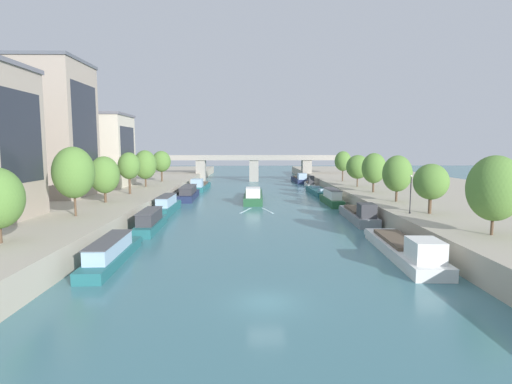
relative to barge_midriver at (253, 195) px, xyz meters
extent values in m
plane|color=#42757F|center=(0.49, -52.67, -0.98)|extent=(400.00, 400.00, 0.00)
cube|color=#B2A893|center=(-33.77, 2.33, 0.28)|extent=(36.00, 170.00, 2.53)
cube|color=#B2A893|center=(34.75, 2.33, 0.28)|extent=(36.00, 170.00, 2.53)
cube|color=#235633|center=(0.01, 0.56, -0.33)|extent=(3.74, 18.54, 1.30)
cube|color=#235633|center=(0.15, 10.15, -0.20)|extent=(3.31, 1.32, 1.02)
cube|color=#235633|center=(0.01, 0.56, 0.35)|extent=(3.81, 18.54, 0.06)
cube|color=white|center=(-0.09, -5.73, 1.26)|extent=(2.65, 3.74, 1.77)
cube|color=black|center=(-0.06, -3.87, 1.52)|extent=(2.08, 0.06, 0.49)
cube|color=brown|center=(0.04, 2.41, 0.56)|extent=(2.84, 9.65, 0.36)
cylinder|color=#232328|center=(0.45, -4.99, 0.93)|extent=(0.07, 0.07, 1.10)
cube|color=silver|center=(2.24, -13.01, -0.96)|extent=(1.92, 5.89, 0.03)
cube|color=silver|center=(-1.36, -12.96, -0.96)|extent=(2.08, 5.85, 0.03)
cube|color=#23666B|center=(-13.38, -42.86, -0.52)|extent=(2.74, 13.01, 0.91)
cube|color=#23666B|center=(-13.61, -36.04, -0.43)|extent=(2.23, 1.27, 0.81)
cube|color=#23666B|center=(-13.38, -42.86, -0.04)|extent=(2.79, 13.01, 0.06)
cube|color=#9EBCD6|center=(-13.36, -43.50, 0.64)|extent=(2.17, 8.34, 1.29)
cube|color=#4C4C51|center=(-13.36, -43.50, 1.32)|extent=(2.32, 8.59, 0.08)
cylinder|color=#232328|center=(-12.91, -46.73, 0.54)|extent=(0.07, 0.07, 1.10)
cube|color=#23666B|center=(-13.39, -28.36, -0.46)|extent=(2.63, 10.98, 1.04)
cube|color=#23666B|center=(-13.56, -22.56, -0.36)|extent=(2.23, 1.29, 0.88)
cube|color=#23666B|center=(-13.39, -28.36, 0.09)|extent=(2.68, 10.98, 0.06)
cube|color=#38383D|center=(-13.37, -28.91, 0.86)|extent=(2.10, 7.04, 1.47)
cube|color=#4C4C51|center=(-13.37, -28.91, 1.63)|extent=(2.24, 7.25, 0.08)
cylinder|color=#232328|center=(-12.94, -31.63, 0.67)|extent=(0.07, 0.07, 1.10)
cube|color=#23666B|center=(-14.03, -14.84, -0.34)|extent=(2.30, 11.69, 1.28)
cube|color=#23666B|center=(-14.02, -8.64, -0.21)|extent=(2.17, 1.27, 1.01)
cube|color=#23666B|center=(-14.03, -14.84, 0.33)|extent=(2.34, 11.69, 0.06)
cube|color=#9EBCD6|center=(-14.03, -15.42, 1.09)|extent=(1.88, 7.48, 1.46)
cube|color=#4C4C51|center=(-14.03, -15.42, 1.86)|extent=(2.02, 7.71, 0.08)
cylinder|color=#232328|center=(-13.69, -18.34, 0.91)|extent=(0.07, 0.07, 1.10)
cube|color=#1E284C|center=(-13.20, 2.46, -0.38)|extent=(3.16, 14.11, 1.20)
cube|color=#1E284C|center=(-13.36, 9.84, -0.26)|extent=(2.73, 1.31, 0.97)
cube|color=#1E284C|center=(-13.20, 2.46, 0.25)|extent=(3.21, 14.11, 0.06)
cube|color=#38383D|center=(-13.18, 1.76, 0.97)|extent=(2.53, 9.04, 1.39)
cube|color=#4C4C51|center=(-13.18, 1.76, 1.71)|extent=(2.71, 9.32, 0.08)
cylinder|color=#232328|center=(-12.68, -1.74, 0.83)|extent=(0.07, 0.07, 1.10)
cube|color=#23666B|center=(-13.22, 21.40, -0.45)|extent=(3.67, 16.01, 1.05)
cube|color=#23666B|center=(-13.11, 29.74, -0.35)|extent=(3.30, 1.27, 0.89)
cube|color=#23666B|center=(-13.22, 21.40, 0.10)|extent=(3.74, 16.02, 0.06)
cube|color=#9EBCD6|center=(-13.29, 15.98, 1.08)|extent=(2.64, 3.23, 1.89)
cube|color=black|center=(-13.27, 17.58, 1.36)|extent=(2.08, 0.06, 0.53)
cube|color=brown|center=(-13.20, 23.00, 0.31)|extent=(2.81, 8.34, 0.36)
cylinder|color=#232328|center=(-12.76, 16.61, 0.68)|extent=(0.07, 0.07, 1.10)
cube|color=silver|center=(14.26, -41.13, -0.45)|extent=(3.90, 15.99, 1.05)
cube|color=silver|center=(14.56, -32.84, -0.35)|extent=(3.19, 1.34, 0.89)
cube|color=silver|center=(14.26, -41.13, 0.10)|extent=(3.96, 16.00, 0.06)
cube|color=white|center=(14.06, -46.53, 1.03)|extent=(2.60, 3.27, 1.79)
cube|color=black|center=(14.12, -44.93, 1.29)|extent=(1.99, 0.10, 0.50)
cube|color=brown|center=(14.32, -39.54, 0.31)|extent=(2.89, 8.35, 0.36)
cylinder|color=#232328|center=(14.58, -45.91, 0.68)|extent=(0.07, 0.07, 1.10)
cube|color=gray|center=(14.98, -22.25, -0.37)|extent=(3.05, 13.12, 1.21)
cube|color=gray|center=(15.12, -15.37, -0.25)|extent=(2.67, 1.31, 0.97)
cube|color=gray|center=(14.98, -22.25, 0.26)|extent=(3.10, 13.12, 0.06)
cube|color=#38383D|center=(14.89, -26.69, 1.21)|extent=(2.14, 2.66, 1.83)
cube|color=black|center=(14.91, -25.38, 1.48)|extent=(1.67, 0.06, 0.51)
cube|color=brown|center=(15.01, -20.94, 0.47)|extent=(2.31, 6.84, 0.36)
cylinder|color=#232328|center=(15.32, -26.18, 0.84)|extent=(0.07, 0.07, 1.10)
cube|color=#235633|center=(14.43, -5.93, -0.37)|extent=(2.42, 11.51, 1.22)
cube|color=#235633|center=(14.35, 0.16, -0.25)|extent=(2.18, 1.28, 0.98)
cube|color=#235633|center=(14.43, -5.93, 0.27)|extent=(2.47, 11.51, 0.06)
cube|color=white|center=(14.43, -6.51, 1.08)|extent=(1.96, 7.37, 1.56)
cube|color=#4C4C51|center=(14.43, -6.51, 1.90)|extent=(2.10, 7.60, 0.08)
cylinder|color=#232328|center=(14.81, -9.38, 0.85)|extent=(0.07, 0.07, 1.10)
cube|color=#23666B|center=(14.77, 10.29, -0.44)|extent=(3.70, 14.80, 1.07)
cube|color=#23666B|center=(14.52, 17.99, -0.33)|extent=(3.11, 1.33, 0.90)
cube|color=#23666B|center=(14.77, 10.29, 0.13)|extent=(3.76, 14.81, 0.06)
cube|color=#9EBCD6|center=(14.67, 13.52, 0.36)|extent=(1.64, 0.95, 0.40)
cube|color=#9EBCD6|center=(14.90, 6.17, 0.40)|extent=(1.81, 1.16, 0.48)
cylinder|color=#232328|center=(15.39, 5.89, 0.71)|extent=(0.07, 0.07, 1.10)
cube|color=silver|center=(15.02, 25.57, -0.47)|extent=(2.03, 9.42, 1.01)
cube|color=silver|center=(15.17, 30.61, -0.37)|extent=(1.71, 1.27, 0.87)
cube|color=silver|center=(15.02, 25.57, 0.06)|extent=(2.06, 9.42, 0.06)
cube|color=#38383D|center=(14.93, 22.39, 1.18)|extent=(1.37, 1.91, 2.17)
cube|color=black|center=(14.96, 23.33, 1.50)|extent=(1.06, 0.06, 0.61)
cube|color=brown|center=(15.05, 26.51, 0.27)|extent=(1.51, 4.91, 0.36)
cylinder|color=#232328|center=(15.21, 22.75, 0.64)|extent=(0.07, 0.07, 1.10)
cube|color=#1E284C|center=(14.24, 41.15, -0.39)|extent=(3.56, 15.15, 1.18)
cube|color=#1E284C|center=(14.06, 49.04, -0.27)|extent=(3.09, 1.32, 0.96)
cube|color=#1E284C|center=(14.24, 41.15, 0.23)|extent=(3.63, 15.15, 0.06)
cube|color=#9EBCD6|center=(14.36, 36.03, 1.13)|extent=(2.48, 3.07, 1.74)
cube|color=black|center=(14.32, 37.55, 1.39)|extent=(1.93, 0.07, 0.49)
cube|color=brown|center=(14.20, 42.66, 0.44)|extent=(2.69, 7.90, 0.36)
cylinder|color=#232328|center=(14.82, 36.64, 0.81)|extent=(0.07, 0.07, 1.10)
cylinder|color=brown|center=(-21.12, -32.38, 3.28)|extent=(0.25, 0.25, 3.46)
ellipsoid|color=#568438|center=(-21.12, -32.38, 6.66)|extent=(4.71, 4.71, 5.99)
cylinder|color=brown|center=(-21.80, -20.76, 2.83)|extent=(0.37, 0.37, 2.56)
ellipsoid|color=#568438|center=(-21.80, -20.76, 5.58)|extent=(4.32, 4.32, 5.36)
cylinder|color=brown|center=(-21.37, -10.21, 3.34)|extent=(0.39, 0.39, 3.60)
ellipsoid|color=#568438|center=(-21.37, -10.21, 6.40)|extent=(3.74, 3.74, 4.57)
cylinder|color=brown|center=(-21.88, 2.29, 2.99)|extent=(0.32, 0.32, 2.89)
ellipsoid|color=#568438|center=(-21.88, 2.29, 6.03)|extent=(4.54, 4.54, 5.80)
cylinder|color=brown|center=(-21.37, 14.95, 3.22)|extent=(0.39, 0.39, 3.35)
ellipsoid|color=#568438|center=(-21.37, 14.95, 6.23)|extent=(4.28, 4.28, 4.88)
cylinder|color=brown|center=(21.64, -43.17, 2.89)|extent=(0.26, 0.26, 2.68)
ellipsoid|color=#568438|center=(21.64, -43.17, 5.88)|extent=(4.80, 4.80, 6.00)
cylinder|color=brown|center=(21.24, -31.22, 2.89)|extent=(0.39, 0.39, 2.70)
ellipsoid|color=#568438|center=(21.24, -31.22, 5.44)|extent=(4.13, 4.13, 4.34)
cylinder|color=brown|center=(21.07, -20.48, 2.89)|extent=(0.34, 0.34, 2.69)
ellipsoid|color=#568438|center=(21.07, -20.48, 5.71)|extent=(4.27, 4.27, 5.35)
cylinder|color=brown|center=(21.41, -8.14, 2.96)|extent=(0.36, 0.36, 2.83)
ellipsoid|color=#568438|center=(21.41, -8.14, 5.85)|extent=(4.26, 4.26, 5.36)
cylinder|color=brown|center=(21.22, 1.94, 2.89)|extent=(0.26, 0.26, 2.69)
ellipsoid|color=#568438|center=(21.22, 1.94, 5.57)|extent=(4.64, 4.64, 4.82)
cylinder|color=brown|center=(21.18, 14.83, 3.28)|extent=(0.27, 0.27, 3.46)
ellipsoid|color=#568438|center=(21.18, 14.83, 6.28)|extent=(3.87, 3.87, 4.64)
cylinder|color=black|center=(18.85, -31.14, 3.76)|extent=(0.11, 0.11, 4.42)
sphere|color=#EAE5C6|center=(18.85, -31.14, 6.11)|extent=(0.28, 0.28, 0.28)
cylinder|color=black|center=(18.85, -31.14, 1.65)|extent=(0.22, 0.22, 0.20)
cube|color=#232833|center=(-25.49, -34.67, 10.69)|extent=(0.04, 8.08, 9.97)
cube|color=#A89989|center=(-33.40, -13.25, 12.20)|extent=(12.25, 11.90, 21.31)
cube|color=#565B66|center=(-33.40, -13.25, 23.10)|extent=(12.62, 12.26, 0.50)
cube|color=#232833|center=(-27.25, -13.25, 13.27)|extent=(0.04, 9.52, 12.78)
cube|color=beige|center=(-33.40, 3.56, 8.67)|extent=(15.42, 11.10, 14.25)
cube|color=slate|center=(-33.40, 3.56, 16.05)|extent=(15.89, 11.44, 0.50)
cube|color=#232833|center=(-25.67, 3.56, 9.38)|extent=(0.04, 8.88, 8.55)
cube|color=#9E998E|center=(0.49, 44.25, 5.85)|extent=(56.52, 4.40, 0.60)
cube|color=#9E998E|center=(0.49, 42.25, 6.60)|extent=(56.52, 0.30, 0.90)
cube|color=#9E998E|center=(0.49, 46.25, 6.60)|extent=(56.52, 0.30, 0.90)
cube|color=#9E998E|center=(-15.77, 44.25, 2.28)|extent=(2.80, 3.60, 6.52)
cube|color=#9E998E|center=(0.49, 44.25, 2.28)|extent=(2.80, 3.60, 6.52)
cube|color=#9E998E|center=(16.75, 44.25, 2.28)|extent=(2.80, 3.60, 6.52)
camera|label=1|loc=(-0.59, -79.08, 9.64)|focal=28.12mm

